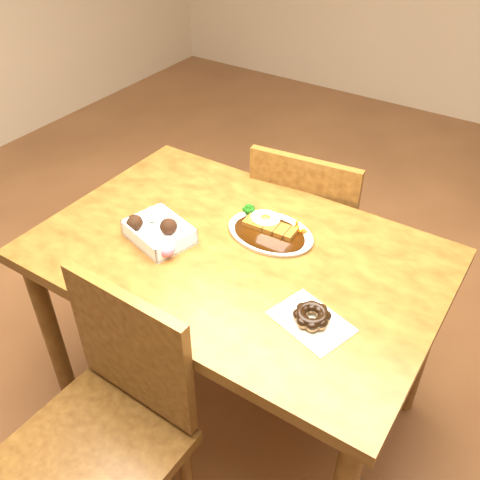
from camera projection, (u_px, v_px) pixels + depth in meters
The scene contains 7 objects.
ground at pixel (237, 401), 2.06m from camera, with size 6.00×6.00×0.00m, color brown.
table at pixel (237, 275), 1.66m from camera, with size 1.20×0.80×0.75m.
chair_far at pixel (310, 232), 2.12m from camera, with size 0.47×0.47×0.87m.
chair_near at pixel (108, 425), 1.44m from camera, with size 0.43×0.43×0.87m.
katsu_curry_plate at pixel (270, 230), 1.65m from camera, with size 0.28×0.20×0.05m.
donut_box at pixel (158, 231), 1.63m from camera, with size 0.23×0.20×0.06m.
pon_de_ring at pixel (312, 316), 1.35m from camera, with size 0.23×0.19×0.04m.
Camera 1 is at (0.69, -1.03, 1.76)m, focal length 40.00 mm.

